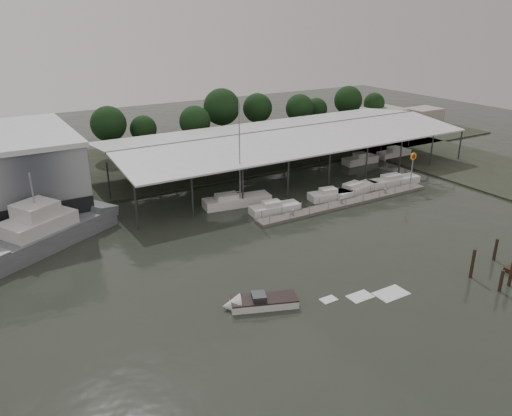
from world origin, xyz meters
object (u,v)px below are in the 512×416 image
grey_trawler (48,230)px  white_sailboat (236,201)px  speedboat_underway (258,303)px  shell_fuel_sign (413,164)px

grey_trawler → white_sailboat: (23.72, -0.40, -0.92)m
grey_trawler → speedboat_underway: grey_trawler is taller
white_sailboat → grey_trawler: bearing=-172.4°
white_sailboat → speedboat_underway: bearing=-106.0°
grey_trawler → speedboat_underway: (13.30, -23.21, -1.19)m
speedboat_underway → shell_fuel_sign: bearing=-135.5°
shell_fuel_sign → grey_trawler: (-48.76, 7.87, -2.35)m
speedboat_underway → white_sailboat: bearing=-93.4°
shell_fuel_sign → speedboat_underway: (-35.46, -15.34, -3.53)m
shell_fuel_sign → speedboat_underway: bearing=-156.6°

